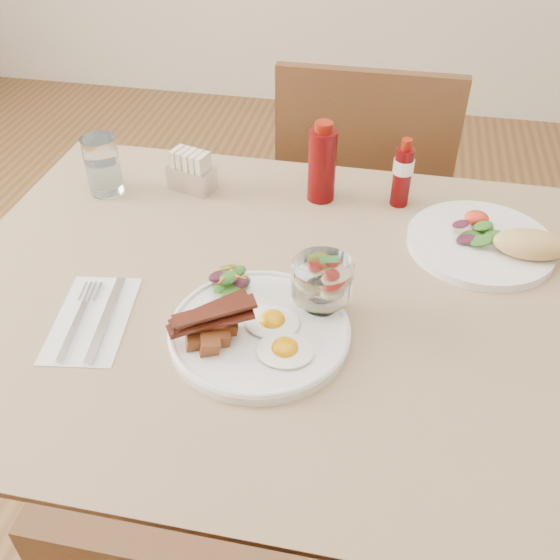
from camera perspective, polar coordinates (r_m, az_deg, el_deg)
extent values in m
plane|color=brown|center=(1.63, 3.36, -21.99)|extent=(5.00, 5.00, 0.00)
cylinder|color=brown|center=(1.70, -14.19, -1.18)|extent=(0.06, 0.06, 0.71)
cube|color=brown|center=(1.05, 4.83, -2.43)|extent=(1.30, 0.85, 0.04)
cube|color=#9C885F|center=(1.04, 4.89, -1.56)|extent=(1.33, 0.88, 0.00)
cylinder|color=brown|center=(1.83, 0.78, -1.88)|extent=(0.04, 0.04, 0.45)
cylinder|color=brown|center=(1.81, 12.04, -3.32)|extent=(0.04, 0.04, 0.45)
cylinder|color=brown|center=(2.11, 2.63, 4.43)|extent=(0.04, 0.04, 0.45)
cylinder|color=brown|center=(2.10, 12.39, 3.22)|extent=(0.04, 0.04, 0.45)
cube|color=brown|center=(1.81, 7.57, 6.81)|extent=(0.42, 0.42, 0.03)
cube|color=brown|center=(1.52, 7.58, 10.34)|extent=(0.42, 0.03, 0.46)
cylinder|color=white|center=(0.96, -1.89, -4.76)|extent=(0.28, 0.28, 0.02)
ellipsoid|color=white|center=(0.91, 0.45, -6.44)|extent=(0.11, 0.11, 0.01)
ellipsoid|color=orange|center=(0.91, 0.45, -6.20)|extent=(0.04, 0.04, 0.02)
ellipsoid|color=white|center=(0.96, -0.70, -3.85)|extent=(0.11, 0.11, 0.01)
ellipsoid|color=orange|center=(0.95, -0.70, -3.61)|extent=(0.04, 0.04, 0.02)
cube|color=brown|center=(0.94, -6.80, -4.47)|extent=(0.03, 0.03, 0.03)
cube|color=brown|center=(0.93, -5.52, -5.15)|extent=(0.03, 0.03, 0.03)
cube|color=brown|center=(0.93, -7.84, -5.56)|extent=(0.03, 0.03, 0.02)
cube|color=brown|center=(0.94, -4.79, -4.24)|extent=(0.03, 0.03, 0.03)
cube|color=brown|center=(0.92, -6.48, -5.84)|extent=(0.03, 0.03, 0.03)
cube|color=brown|center=(0.95, -7.77, -4.28)|extent=(0.03, 0.03, 0.02)
cube|color=brown|center=(0.92, -5.89, -3.86)|extent=(0.03, 0.03, 0.03)
cube|color=#511C0D|center=(0.92, -6.56, -3.62)|extent=(0.12, 0.09, 0.01)
cube|color=#511C0D|center=(0.91, -6.21, -3.72)|extent=(0.12, 0.08, 0.01)
cube|color=#511C0D|center=(0.92, -6.42, -2.77)|extent=(0.11, 0.10, 0.01)
cube|color=#511C0D|center=(0.90, -6.00, -2.86)|extent=(0.12, 0.08, 0.01)
ellipsoid|color=#1F5316|center=(1.02, -4.65, -0.71)|extent=(0.04, 0.03, 0.01)
ellipsoid|color=#1F5316|center=(1.02, -3.62, -0.26)|extent=(0.04, 0.03, 0.01)
ellipsoid|color=#38111F|center=(1.03, -5.43, -0.05)|extent=(0.03, 0.03, 0.01)
ellipsoid|color=#1F5316|center=(1.00, -4.48, -1.04)|extent=(0.04, 0.03, 0.01)
ellipsoid|color=#1F5316|center=(1.01, -5.32, -0.63)|extent=(0.04, 0.03, 0.01)
ellipsoid|color=#38111F|center=(1.01, -3.62, -0.28)|extent=(0.03, 0.02, 0.01)
ellipsoid|color=#1F5316|center=(1.03, -4.77, 0.81)|extent=(0.04, 0.03, 0.01)
ellipsoid|color=#1F5316|center=(1.02, -3.95, 0.79)|extent=(0.03, 0.03, 0.01)
ellipsoid|color=#38111F|center=(1.01, -5.83, 0.31)|extent=(0.03, 0.02, 0.01)
ellipsoid|color=#1F5316|center=(1.00, -4.68, 0.25)|extent=(0.04, 0.03, 0.01)
cylinder|color=#D75A16|center=(1.00, -4.38, 0.74)|extent=(0.03, 0.03, 0.01)
cylinder|color=#D75A16|center=(1.01, -5.10, 0.98)|extent=(0.03, 0.02, 0.01)
cylinder|color=#D75A16|center=(1.00, -4.12, 0.37)|extent=(0.04, 0.01, 0.01)
cylinder|color=#D75A16|center=(1.00, -5.04, 0.27)|extent=(0.02, 0.04, 0.01)
cylinder|color=white|center=(0.99, 3.77, -2.09)|extent=(0.05, 0.05, 0.01)
cylinder|color=white|center=(0.98, 3.81, -1.51)|extent=(0.02, 0.02, 0.02)
cylinder|color=white|center=(0.96, 3.89, 0.08)|extent=(0.10, 0.10, 0.05)
cylinder|color=#FAF2B1|center=(0.98, 3.36, 0.09)|extent=(0.03, 0.03, 0.01)
cylinder|color=#FAF2B1|center=(0.95, 4.57, -0.71)|extent=(0.03, 0.03, 0.01)
cylinder|color=#FAF2B1|center=(0.97, 4.41, 0.53)|extent=(0.03, 0.03, 0.01)
cylinder|color=#84A632|center=(0.96, 3.64, 1.42)|extent=(0.04, 0.04, 0.01)
cone|color=red|center=(0.93, 4.43, 0.42)|extent=(0.03, 0.03, 0.03)
cone|color=red|center=(0.94, 2.99, 1.33)|extent=(0.03, 0.03, 0.03)
cone|color=red|center=(0.95, 4.57, 1.87)|extent=(0.03, 0.03, 0.03)
ellipsoid|color=#2D782B|center=(0.93, 4.25, 1.89)|extent=(0.02, 0.01, 0.00)
ellipsoid|color=#2D782B|center=(0.93, 4.81, 1.93)|extent=(0.02, 0.01, 0.00)
cylinder|color=white|center=(1.20, 17.85, 3.24)|extent=(0.27, 0.27, 0.02)
ellipsoid|color=#1F5316|center=(1.19, 17.01, 3.87)|extent=(0.04, 0.03, 0.01)
ellipsoid|color=#1F5316|center=(1.21, 18.10, 4.49)|extent=(0.04, 0.03, 0.01)
ellipsoid|color=#38111F|center=(1.17, 16.63, 3.62)|extent=(0.04, 0.03, 0.01)
ellipsoid|color=#1F5316|center=(1.16, 17.89, 3.44)|extent=(0.04, 0.03, 0.01)
ellipsoid|color=#1F5316|center=(1.18, 18.89, 3.95)|extent=(0.03, 0.02, 0.01)
ellipsoid|color=#38111F|center=(1.19, 16.19, 4.92)|extent=(0.03, 0.02, 0.01)
ellipsoid|color=#1F5316|center=(1.19, 18.10, 4.73)|extent=(0.04, 0.03, 0.01)
ellipsoid|color=red|center=(1.22, 17.49, 5.24)|extent=(0.04, 0.04, 0.03)
ellipsoid|color=tan|center=(1.17, 22.02, 3.14)|extent=(0.13, 0.07, 0.05)
cylinder|color=#510406|center=(1.25, 3.86, 10.39)|extent=(0.07, 0.07, 0.15)
cylinder|color=maroon|center=(1.21, 4.03, 13.81)|extent=(0.04, 0.04, 0.02)
cylinder|color=#510406|center=(1.26, 11.09, 9.19)|extent=(0.05, 0.05, 0.12)
cylinder|color=white|center=(1.24, 11.24, 10.19)|extent=(0.05, 0.05, 0.03)
cylinder|color=maroon|center=(1.22, 11.50, 12.04)|extent=(0.03, 0.03, 0.02)
cube|color=silver|center=(1.31, -8.05, 9.23)|extent=(0.10, 0.08, 0.05)
cube|color=#CCB790|center=(1.32, -9.30, 10.69)|extent=(0.02, 0.04, 0.06)
cube|color=#CCB790|center=(1.31, -8.74, 10.56)|extent=(0.02, 0.04, 0.06)
cube|color=#CCB790|center=(1.30, -8.17, 10.42)|extent=(0.02, 0.04, 0.06)
cube|color=#CCB790|center=(1.29, -7.59, 10.28)|extent=(0.02, 0.04, 0.06)
cube|color=#CCB790|center=(1.28, -7.01, 10.13)|extent=(0.02, 0.04, 0.06)
cylinder|color=white|center=(1.33, -15.91, 10.06)|extent=(0.07, 0.07, 0.12)
cylinder|color=silver|center=(1.34, -15.72, 9.14)|extent=(0.06, 0.06, 0.07)
cube|color=white|center=(1.03, -16.78, -3.44)|extent=(0.14, 0.22, 0.00)
cube|color=silver|center=(1.02, -15.61, -3.33)|extent=(0.04, 0.20, 0.00)
cube|color=silver|center=(1.02, -18.40, -4.38)|extent=(0.03, 0.13, 0.00)
cube|color=silver|center=(1.09, -17.58, -0.98)|extent=(0.01, 0.05, 0.00)
cube|color=silver|center=(1.08, -17.17, -0.99)|extent=(0.01, 0.05, 0.00)
cube|color=silver|center=(1.08, -16.75, -1.01)|extent=(0.01, 0.05, 0.00)
cube|color=silver|center=(1.08, -16.34, -1.03)|extent=(0.01, 0.05, 0.00)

